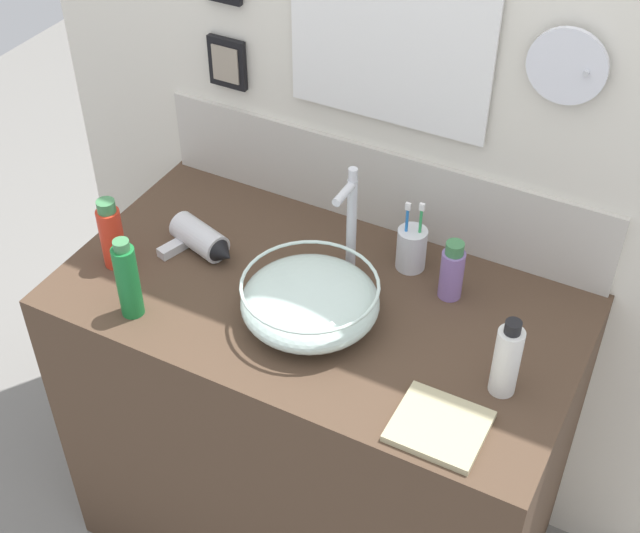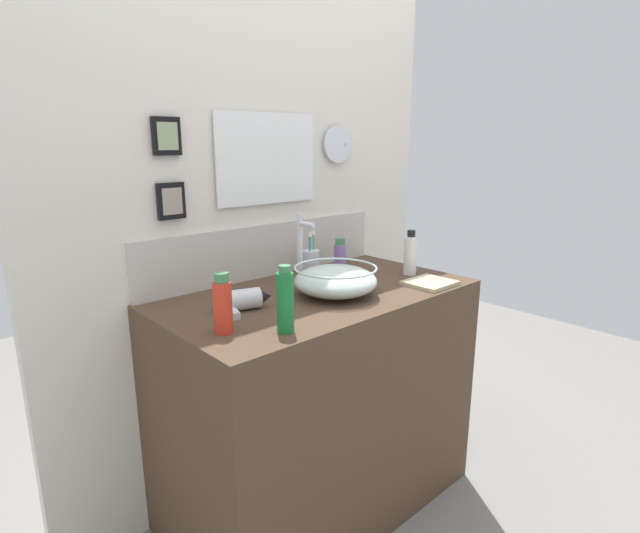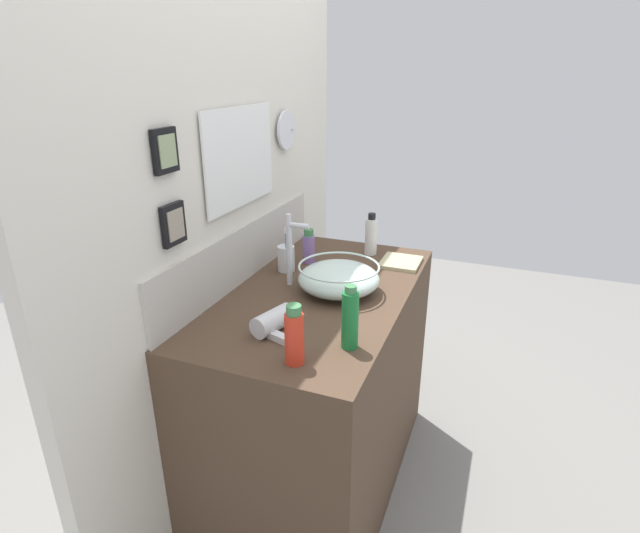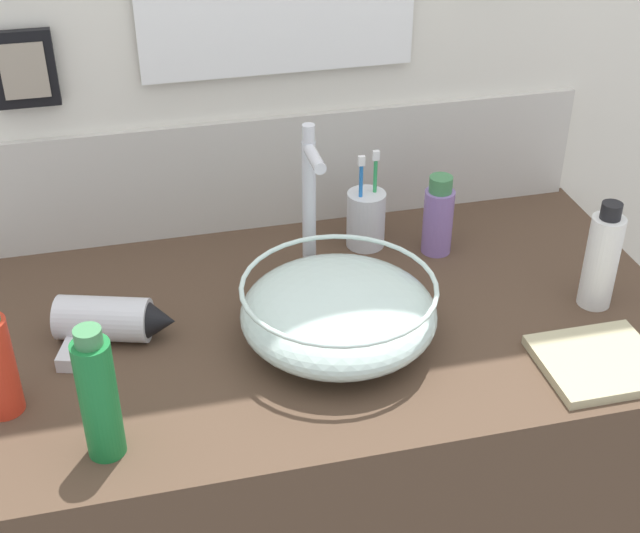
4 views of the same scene
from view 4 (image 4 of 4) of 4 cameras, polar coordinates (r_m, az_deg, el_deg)
The scene contains 10 objects.
vanity_counter at distance 1.81m, azimuth -0.18°, elevation -15.31°, with size 1.22×0.66×0.93m, color #4C3828.
back_panel at distance 1.66m, azimuth -3.19°, elevation 12.62°, with size 1.91×0.10×2.48m.
glass_bowl_sink at distance 1.41m, azimuth 1.20°, elevation -2.91°, with size 0.31×0.31×0.11m.
faucet at distance 1.51m, azimuth -0.65°, elevation 4.50°, with size 0.02×0.10×0.29m.
hair_drier at distance 1.46m, azimuth -13.21°, elevation -3.41°, with size 0.20×0.14×0.07m.
toothbrush_cup at distance 1.66m, azimuth 2.96°, elevation 3.08°, with size 0.07×0.07×0.19m.
spray_bottle at distance 1.22m, azimuth -14.00°, elevation -8.06°, with size 0.05×0.05×0.21m.
soap_dispenser at distance 1.55m, azimuth 17.58°, elevation 0.46°, with size 0.06×0.06×0.19m.
shampoo_bottle at distance 1.65m, azimuth 7.57°, elevation 3.14°, with size 0.06×0.06×0.15m.
hand_towel at distance 1.45m, azimuth 17.44°, elevation -5.88°, with size 0.18×0.17×0.02m, color tan.
Camera 4 is at (-0.28, -1.18, 1.81)m, focal length 50.00 mm.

